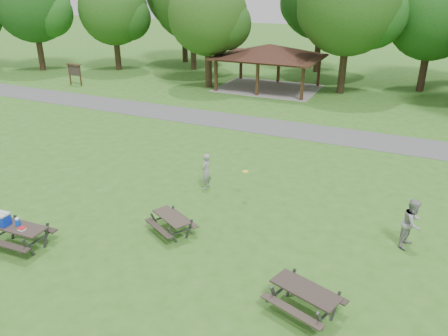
% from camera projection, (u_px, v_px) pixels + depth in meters
% --- Properties ---
extents(ground, '(160.00, 160.00, 0.00)m').
position_uv_depth(ground, '(155.00, 234.00, 16.34)').
color(ground, '#31681D').
rests_on(ground, ground).
extents(asphalt_path, '(120.00, 3.20, 0.02)m').
position_uv_depth(asphalt_path, '(275.00, 127.00, 27.99)').
color(asphalt_path, '#4F4F52').
rests_on(asphalt_path, ground).
extents(pavilion, '(8.60, 7.01, 3.76)m').
position_uv_depth(pavilion, '(269.00, 52.00, 36.63)').
color(pavilion, '#322012').
rests_on(pavilion, ground).
extents(notice_board, '(1.60, 0.30, 1.88)m').
position_uv_depth(notice_board, '(74.00, 70.00, 38.47)').
color(notice_board, '#3A2115').
rests_on(notice_board, ground).
extents(tree_row_a, '(7.56, 7.20, 9.97)m').
position_uv_depth(tree_row_a, '(34.00, 7.00, 42.91)').
color(tree_row_a, '#311F16').
rests_on(tree_row_a, ground).
extents(tree_row_b, '(7.14, 6.80, 9.28)m').
position_uv_depth(tree_row_b, '(114.00, 12.00, 43.34)').
color(tree_row_b, black).
rests_on(tree_row_b, ground).
extents(tree_row_c, '(8.19, 7.80, 10.67)m').
position_uv_depth(tree_row_c, '(193.00, 3.00, 43.22)').
color(tree_row_c, '#332516').
rests_on(tree_row_c, ground).
extents(tree_row_d, '(6.93, 6.60, 9.27)m').
position_uv_depth(tree_row_d, '(209.00, 18.00, 36.20)').
color(tree_row_d, '#302115').
rests_on(tree_row_d, ground).
extents(tree_row_e, '(8.40, 8.00, 11.02)m').
position_uv_depth(tree_row_e, '(351.00, 6.00, 33.66)').
color(tree_row_e, black).
rests_on(tree_row_e, ground).
extents(tree_row_f, '(7.35, 7.00, 9.55)m').
position_uv_depth(tree_row_f, '(434.00, 19.00, 34.65)').
color(tree_row_f, black).
rests_on(tree_row_f, ground).
extents(tree_deep_b, '(8.40, 8.00, 11.13)m').
position_uv_depth(tree_deep_b, '(323.00, 0.00, 41.81)').
color(tree_deep_b, black).
rests_on(tree_deep_b, ground).
extents(picnic_table_near, '(2.05, 1.68, 1.38)m').
position_uv_depth(picnic_table_near, '(14.00, 227.00, 15.31)').
color(picnic_table_near, '#2E2621').
rests_on(picnic_table_near, ground).
extents(picnic_table_middle, '(2.12, 1.98, 0.73)m').
position_uv_depth(picnic_table_middle, '(171.00, 220.00, 16.22)').
color(picnic_table_middle, '#322A24').
rests_on(picnic_table_middle, ground).
extents(picnic_table_far, '(2.35, 2.11, 0.85)m').
position_uv_depth(picnic_table_far, '(305.00, 295.00, 12.28)').
color(picnic_table_far, '#2C231F').
rests_on(picnic_table_far, ground).
extents(frisbee_in_flight, '(0.30, 0.30, 0.02)m').
position_uv_depth(frisbee_in_flight, '(245.00, 171.00, 18.42)').
color(frisbee_in_flight, yellow).
rests_on(frisbee_in_flight, ground).
extents(frisbee_thrower, '(0.40, 0.61, 1.67)m').
position_uv_depth(frisbee_thrower, '(206.00, 171.00, 19.60)').
color(frisbee_thrower, gray).
rests_on(frisbee_thrower, ground).
extents(frisbee_catcher, '(0.95, 1.07, 1.84)m').
position_uv_depth(frisbee_catcher, '(412.00, 223.00, 15.28)').
color(frisbee_catcher, '#959597').
rests_on(frisbee_catcher, ground).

